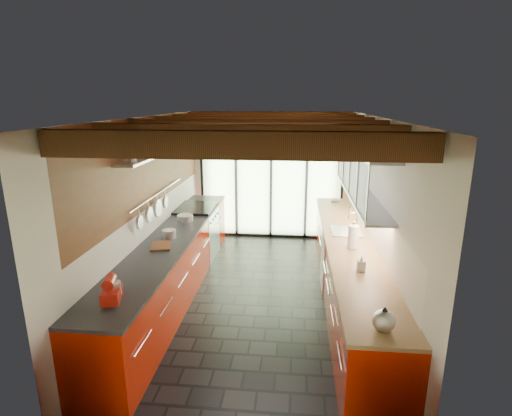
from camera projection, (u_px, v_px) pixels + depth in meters
name	position (u px, v px, depth m)	size (l,w,h in m)	color
ground	(259.00, 296.00, 5.93)	(5.50, 5.50, 0.00)	black
room_shell	(259.00, 188.00, 5.50)	(5.50, 5.50, 5.50)	silver
ceiling_beams	(262.00, 126.00, 5.65)	(3.14, 5.06, 4.90)	#593316
glass_door	(271.00, 159.00, 8.08)	(2.95, 0.10, 2.90)	#C6EAAD
left_counter	(174.00, 264.00, 5.93)	(0.68, 5.00, 0.92)	#AE1700
range_stove	(197.00, 232.00, 7.32)	(0.66, 0.90, 0.97)	silver
right_counter	(348.00, 271.00, 5.69)	(0.68, 5.00, 0.92)	#AE1700
sink_assembly	(347.00, 229.00, 5.94)	(0.45, 0.52, 0.43)	silver
upper_cabinets_right	(362.00, 171.00, 5.60)	(0.34, 3.00, 3.00)	silver
left_wall_fixtures	(158.00, 168.00, 5.71)	(0.28, 2.60, 0.96)	silver
stand_mixer	(112.00, 290.00, 3.90)	(0.23, 0.32, 0.26)	red
pot_large	(169.00, 234.00, 5.65)	(0.19, 0.19, 0.12)	silver
pot_small	(185.00, 218.00, 6.47)	(0.26, 0.26, 0.10)	silver
cutting_board	(161.00, 246.00, 5.33)	(0.25, 0.35, 0.03)	brown
kettle	(384.00, 320.00, 3.38)	(0.25, 0.27, 0.23)	silver
paper_towel	(353.00, 237.00, 5.25)	(0.17, 0.17, 0.37)	white
soap_bottle	(361.00, 263.00, 4.56)	(0.09, 0.09, 0.19)	silver
bowl	(335.00, 200.00, 7.72)	(0.19, 0.19, 0.05)	silver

